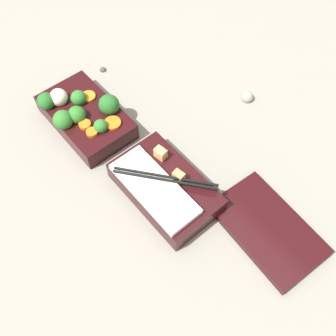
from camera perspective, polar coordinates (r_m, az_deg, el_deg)
name	(u,v)px	position (r m, az deg, el deg)	size (l,w,h in m)	color
ground_plane	(121,159)	(0.80, -6.88, 1.35)	(3.00, 3.00, 0.00)	gray
bento_tray_vegetable	(83,115)	(0.84, -12.20, 7.50)	(0.20, 0.13, 0.07)	black
bento_tray_rice	(164,188)	(0.73, -0.57, -2.85)	(0.20, 0.13, 0.06)	black
bento_lid	(268,228)	(0.73, 14.24, -8.51)	(0.20, 0.12, 0.02)	black
pebble_0	(247,97)	(0.90, 11.42, 10.05)	(0.03, 0.03, 0.03)	gray
pebble_1	(103,69)	(0.96, -9.45, 13.98)	(0.02, 0.02, 0.02)	#474442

